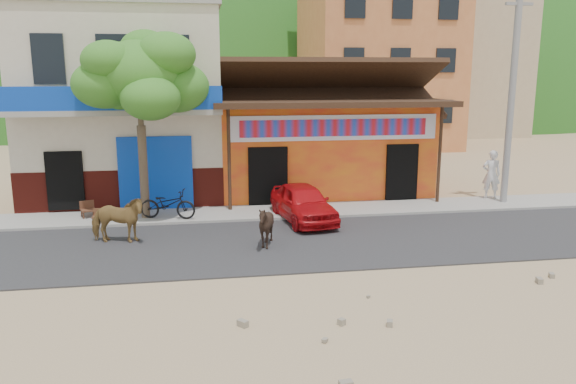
# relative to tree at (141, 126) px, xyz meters

# --- Properties ---
(ground) EXTENTS (120.00, 120.00, 0.00)m
(ground) POSITION_rel_tree_xyz_m (4.60, -5.80, -3.12)
(ground) COLOR #9E825B
(ground) RESTS_ON ground
(road) EXTENTS (60.00, 5.00, 0.04)m
(road) POSITION_rel_tree_xyz_m (4.60, -3.30, -3.10)
(road) COLOR #28282B
(road) RESTS_ON ground
(sidewalk) EXTENTS (60.00, 2.00, 0.12)m
(sidewalk) POSITION_rel_tree_xyz_m (4.60, 0.20, -3.06)
(sidewalk) COLOR gray
(sidewalk) RESTS_ON ground
(dance_club) EXTENTS (8.00, 6.00, 3.60)m
(dance_club) POSITION_rel_tree_xyz_m (6.60, 4.20, -1.32)
(dance_club) COLOR orange
(dance_club) RESTS_ON ground
(cafe_building) EXTENTS (7.00, 6.00, 7.00)m
(cafe_building) POSITION_rel_tree_xyz_m (-0.90, 4.20, 0.38)
(cafe_building) COLOR beige
(cafe_building) RESTS_ON ground
(apartment_front) EXTENTS (9.00, 9.00, 12.00)m
(apartment_front) POSITION_rel_tree_xyz_m (13.60, 18.20, 2.88)
(apartment_front) COLOR #CC723F
(apartment_front) RESTS_ON ground
(apartment_rear) EXTENTS (8.00, 8.00, 10.00)m
(apartment_rear) POSITION_rel_tree_xyz_m (22.60, 24.20, 1.88)
(apartment_rear) COLOR tan
(apartment_rear) RESTS_ON ground
(hillside) EXTENTS (100.00, 40.00, 24.00)m
(hillside) POSITION_rel_tree_xyz_m (4.60, 64.20, 8.88)
(hillside) COLOR #194C14
(hillside) RESTS_ON ground
(tree) EXTENTS (3.00, 3.00, 6.00)m
(tree) POSITION_rel_tree_xyz_m (0.00, 0.00, 0.00)
(tree) COLOR #2D721E
(tree) RESTS_ON sidewalk
(utility_pole) EXTENTS (0.24, 0.24, 8.00)m
(utility_pole) POSITION_rel_tree_xyz_m (12.80, 0.20, 1.00)
(utility_pole) COLOR gray
(utility_pole) RESTS_ON sidewalk
(cow_tan) EXTENTS (1.70, 1.00, 1.34)m
(cow_tan) POSITION_rel_tree_xyz_m (-0.55, -2.54, -2.41)
(cow_tan) COLOR olive
(cow_tan) RESTS_ON road
(cow_dark) EXTENTS (1.44, 1.40, 1.20)m
(cow_dark) POSITION_rel_tree_xyz_m (3.53, -3.60, -2.48)
(cow_dark) COLOR black
(cow_dark) RESTS_ON road
(red_car) EXTENTS (1.95, 3.74, 1.22)m
(red_car) POSITION_rel_tree_xyz_m (5.07, -1.00, -2.47)
(red_car) COLOR red
(red_car) RESTS_ON road
(scooter) EXTENTS (1.93, 1.11, 0.96)m
(scooter) POSITION_rel_tree_xyz_m (0.73, -0.31, -2.52)
(scooter) COLOR black
(scooter) RESTS_ON sidewalk
(pedestrian) EXTENTS (0.77, 0.62, 1.84)m
(pedestrian) POSITION_rel_tree_xyz_m (12.60, 0.82, -2.08)
(pedestrian) COLOR white
(pedestrian) RESTS_ON sidewalk
(cafe_chair_left) EXTENTS (0.59, 0.59, 0.98)m
(cafe_chair_left) POSITION_rel_tree_xyz_m (-1.86, 0.29, -2.51)
(cafe_chair_left) COLOR #4C2C19
(cafe_chair_left) RESTS_ON sidewalk
(cafe_chair_right) EXTENTS (0.40, 0.40, 0.81)m
(cafe_chair_right) POSITION_rel_tree_xyz_m (-1.40, -0.50, -2.59)
(cafe_chair_right) COLOR #51271B
(cafe_chair_right) RESTS_ON sidewalk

